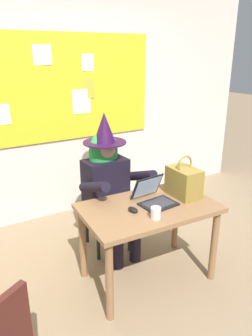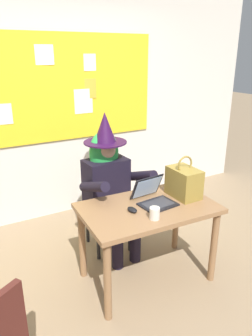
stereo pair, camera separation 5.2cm
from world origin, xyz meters
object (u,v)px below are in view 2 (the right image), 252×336
at_px(desk_main, 148,217).
at_px(handbag, 184,182).
at_px(chair_at_desk, 105,200).
at_px(laptop, 154,197).
at_px(person_costumed, 109,179).
at_px(coffee_mug, 155,213).
at_px(computer_mouse, 132,210).

bearing_deg(desk_main, handbag, 2.06).
relative_size(chair_at_desk, laptop, 2.63).
distance_m(person_costumed, coffee_mug, 0.79).
bearing_deg(laptop, desk_main, -161.12).
bearing_deg(laptop, coffee_mug, -127.60).
bearing_deg(chair_at_desk, person_costumed, 3.05).
bearing_deg(chair_at_desk, handbag, 38.04).
height_order(desk_main, computer_mouse, computer_mouse).
bearing_deg(computer_mouse, laptop, 6.17).
relative_size(person_costumed, handbag, 3.76).
xyz_separation_m(desk_main, person_costumed, (-0.08, 0.58, 0.16)).
bearing_deg(desk_main, person_costumed, 97.40).
distance_m(desk_main, coffee_mug, 0.27).
bearing_deg(desk_main, computer_mouse, -173.53).
relative_size(chair_at_desk, coffee_mug, 9.37).
height_order(person_costumed, handbag, person_costumed).
height_order(computer_mouse, handbag, handbag).
distance_m(chair_at_desk, laptop, 0.74).
xyz_separation_m(desk_main, handbag, (0.38, 0.01, 0.24)).
xyz_separation_m(person_costumed, computer_mouse, (-0.09, -0.60, -0.04)).
xyz_separation_m(laptop, handbag, (0.31, -0.02, 0.09)).
bearing_deg(coffee_mug, desk_main, 69.09).
relative_size(desk_main, chair_at_desk, 1.31).
bearing_deg(person_costumed, desk_main, 4.53).
xyz_separation_m(chair_at_desk, person_costumed, (-0.00, -0.12, 0.28)).
bearing_deg(coffee_mug, computer_mouse, 115.79).
bearing_deg(desk_main, laptop, 23.86).
relative_size(chair_at_desk, handbag, 2.35).
bearing_deg(handbag, chair_at_desk, 123.18).
distance_m(desk_main, chair_at_desk, 0.72).
bearing_deg(handbag, person_costumed, 128.67).
bearing_deg(coffee_mug, handbag, 25.61).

